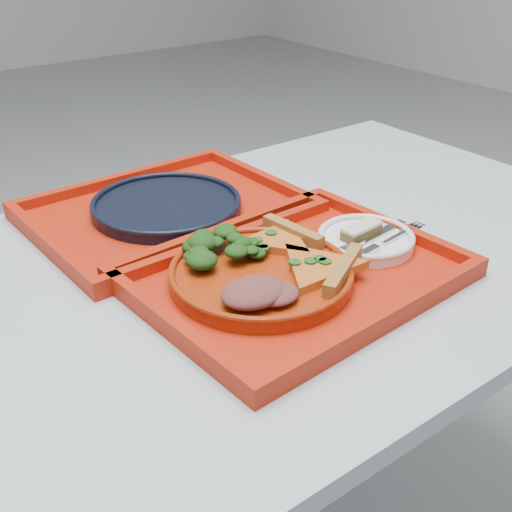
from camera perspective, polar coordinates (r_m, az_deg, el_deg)
name	(u,v)px	position (r m, az deg, el deg)	size (l,w,h in m)	color
table	(189,324)	(0.98, -6.00, -6.06)	(1.60, 0.80, 0.75)	#A5B0B9
tray_main	(295,277)	(0.94, 3.47, -1.85)	(0.45, 0.35, 0.01)	#A71C08
tray_far	(167,214)	(1.14, -7.90, 3.70)	(0.45, 0.35, 0.01)	#A71C08
dinner_plate	(261,277)	(0.91, 0.44, -1.85)	(0.26, 0.26, 0.02)	#922609
side_plate	(366,241)	(1.02, 9.72, 1.29)	(0.15, 0.15, 0.01)	white
navy_plate	(167,207)	(1.13, -7.95, 4.34)	(0.26, 0.26, 0.02)	black
pizza_slice_a	(318,264)	(0.91, 5.52, -0.74)	(0.15, 0.13, 0.02)	orange
pizza_slice_b	(278,238)	(0.97, 1.97, 1.58)	(0.13, 0.11, 0.02)	orange
salad_heap	(219,242)	(0.93, -3.33, 1.28)	(0.10, 0.09, 0.05)	black
meat_portion	(254,292)	(0.83, -0.21, -3.23)	(0.09, 0.07, 0.03)	brown
dessert_bar	(362,231)	(1.02, 9.36, 2.22)	(0.07, 0.03, 0.02)	#4E341A
knife	(368,238)	(1.01, 9.89, 1.57)	(0.18, 0.02, 0.01)	silver
fork	(383,243)	(1.00, 11.21, 1.10)	(0.18, 0.02, 0.01)	silver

